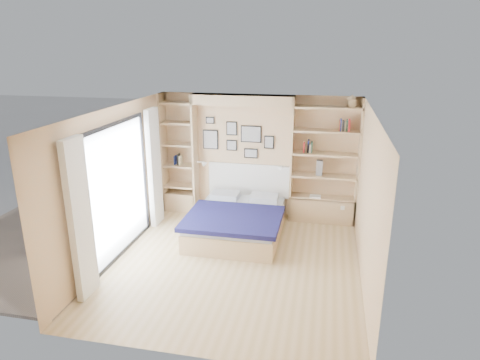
# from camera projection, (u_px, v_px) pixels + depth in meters

# --- Properties ---
(ground) EXTENTS (4.50, 4.50, 0.00)m
(ground) POSITION_uv_depth(u_px,v_px,m) (235.00, 263.00, 7.04)
(ground) COLOR tan
(ground) RESTS_ON ground
(room_shell) EXTENTS (4.50, 4.50, 4.50)m
(room_shell) POSITION_uv_depth(u_px,v_px,m) (232.00, 173.00, 8.20)
(room_shell) COLOR tan
(room_shell) RESTS_ON ground
(bed) EXTENTS (1.70, 2.20, 1.07)m
(bed) POSITION_uv_depth(u_px,v_px,m) (237.00, 221.00, 8.01)
(bed) COLOR tan
(bed) RESTS_ON ground
(photo_gallery) EXTENTS (1.48, 0.02, 0.82)m
(photo_gallery) POSITION_uv_depth(u_px,v_px,m) (236.00, 138.00, 8.71)
(photo_gallery) COLOR black
(photo_gallery) RESTS_ON ground
(reading_lamps) EXTENTS (1.92, 0.12, 0.15)m
(reading_lamps) POSITION_uv_depth(u_px,v_px,m) (242.00, 165.00, 8.62)
(reading_lamps) COLOR silver
(reading_lamps) RESTS_ON ground
(shelf_decor) EXTENTS (3.61, 0.23, 2.03)m
(shelf_decor) POSITION_uv_depth(u_px,v_px,m) (313.00, 139.00, 8.23)
(shelf_decor) COLOR #A51E1E
(shelf_decor) RESTS_ON ground
(deck) EXTENTS (3.20, 4.00, 0.05)m
(deck) POSITION_uv_depth(u_px,v_px,m) (41.00, 243.00, 7.74)
(deck) COLOR #756356
(deck) RESTS_ON ground
(deck_chair) EXTENTS (0.63, 0.83, 0.74)m
(deck_chair) POSITION_uv_depth(u_px,v_px,m) (51.00, 227.00, 7.55)
(deck_chair) COLOR tan
(deck_chair) RESTS_ON ground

